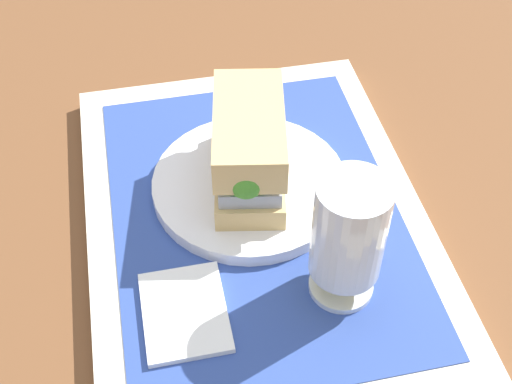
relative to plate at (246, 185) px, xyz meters
The scene contains 7 objects.
ground_plane 0.04m from the plate, ahead, with size 3.00×3.00×0.00m, color brown.
tray 0.04m from the plate, ahead, with size 0.44×0.32×0.02m, color beige.
placemat 0.03m from the plate, ahead, with size 0.38×0.27×0.00m, color #2D4793.
plate is the anchor object (origin of this frame).
sandwich 0.05m from the plate, 10.53° to the right, with size 0.14×0.09×0.08m.
beer_glass 0.16m from the plate, 23.77° to the left, with size 0.06×0.06×0.12m.
napkin_folded 0.15m from the plate, 31.00° to the right, with size 0.09×0.07×0.01m, color white.
Camera 1 is at (0.42, -0.09, 0.51)m, focal length 47.97 mm.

